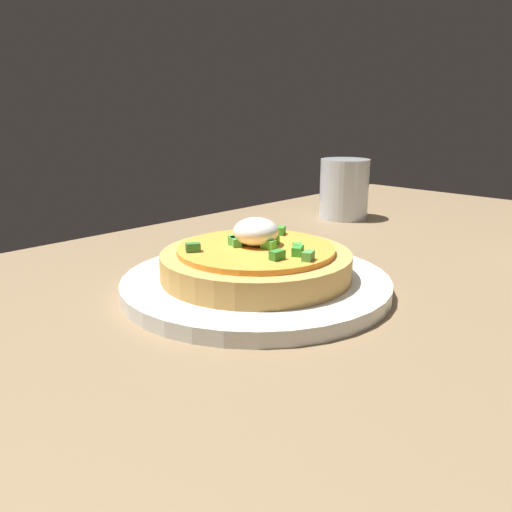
% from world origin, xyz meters
% --- Properties ---
extents(dining_table, '(1.24, 0.68, 0.02)m').
position_xyz_m(dining_table, '(0.00, 0.00, 0.01)').
color(dining_table, '#82694B').
rests_on(dining_table, ground).
extents(plate, '(0.25, 0.25, 0.01)m').
position_xyz_m(plate, '(0.06, -0.03, 0.03)').
color(plate, white).
rests_on(plate, dining_table).
extents(pizza, '(0.18, 0.18, 0.05)m').
position_xyz_m(pizza, '(0.06, -0.03, 0.05)').
color(pizza, tan).
rests_on(pizza, plate).
extents(cup_far, '(0.07, 0.07, 0.09)m').
position_xyz_m(cup_far, '(-0.27, -0.17, 0.06)').
color(cup_far, silver).
rests_on(cup_far, dining_table).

